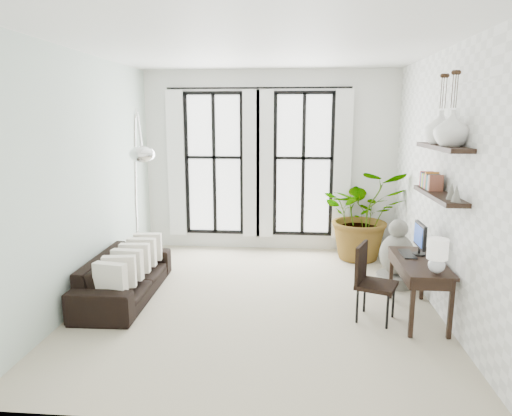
# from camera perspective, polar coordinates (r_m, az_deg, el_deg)

# --- Properties ---
(floor) EXTENTS (5.00, 5.00, 0.00)m
(floor) POSITION_cam_1_polar(r_m,az_deg,el_deg) (6.16, 0.31, -11.48)
(floor) COLOR #B4AB8F
(floor) RESTS_ON ground
(ceiling) EXTENTS (5.00, 5.00, 0.00)m
(ceiling) POSITION_cam_1_polar(r_m,az_deg,el_deg) (5.74, 0.34, 19.47)
(ceiling) COLOR white
(ceiling) RESTS_ON wall_back
(wall_left) EXTENTS (0.00, 5.00, 5.00)m
(wall_left) POSITION_cam_1_polar(r_m,az_deg,el_deg) (6.32, -20.49, 3.46)
(wall_left) COLOR silver
(wall_left) RESTS_ON floor
(wall_right) EXTENTS (0.00, 5.00, 5.00)m
(wall_right) POSITION_cam_1_polar(r_m,az_deg,el_deg) (5.99, 22.33, 2.93)
(wall_right) COLOR white
(wall_right) RESTS_ON floor
(wall_back) EXTENTS (4.50, 0.00, 4.50)m
(wall_back) POSITION_cam_1_polar(r_m,az_deg,el_deg) (8.21, 1.72, 5.79)
(wall_back) COLOR white
(wall_back) RESTS_ON floor
(windows) EXTENTS (3.26, 0.13, 2.65)m
(windows) POSITION_cam_1_polar(r_m,az_deg,el_deg) (8.16, 0.28, 5.48)
(windows) COLOR white
(windows) RESTS_ON wall_back
(wall_shelves) EXTENTS (0.25, 1.30, 0.60)m
(wall_shelves) POSITION_cam_1_polar(r_m,az_deg,el_deg) (5.65, 21.97, 3.81)
(wall_shelves) COLOR black
(wall_shelves) RESTS_ON wall_right
(sofa) EXTENTS (0.82, 1.99, 0.58)m
(sofa) POSITION_cam_1_polar(r_m,az_deg,el_deg) (6.43, -16.08, -8.18)
(sofa) COLOR black
(sofa) RESTS_ON floor
(throw_pillows) EXTENTS (0.40, 1.52, 0.40)m
(throw_pillows) POSITION_cam_1_polar(r_m,az_deg,el_deg) (6.33, -15.33, -6.44)
(throw_pillows) COLOR silver
(throw_pillows) RESTS_ON sofa
(plant) EXTENTS (1.45, 1.27, 1.55)m
(plant) POSITION_cam_1_polar(r_m,az_deg,el_deg) (7.90, 13.25, -0.79)
(plant) COLOR #2D7228
(plant) RESTS_ON floor
(desk) EXTENTS (0.51, 1.21, 1.11)m
(desk) POSITION_cam_1_polar(r_m,az_deg,el_deg) (5.73, 19.91, -6.67)
(desk) COLOR black
(desk) RESTS_ON floor
(desk_chair) EXTENTS (0.57, 0.57, 0.92)m
(desk_chair) POSITION_cam_1_polar(r_m,az_deg,el_deg) (5.62, 14.02, -8.38)
(desk_chair) COLOR black
(desk_chair) RESTS_ON floor
(arc_lamp) EXTENTS (0.75, 1.13, 2.49)m
(arc_lamp) POSITION_cam_1_polar(r_m,az_deg,el_deg) (6.47, -14.63, 6.59)
(arc_lamp) COLOR silver
(arc_lamp) RESTS_ON floor
(buddha) EXTENTS (0.54, 0.54, 0.97)m
(buddha) POSITION_cam_1_polar(r_m,az_deg,el_deg) (6.87, 17.16, -5.95)
(buddha) COLOR gray
(buddha) RESTS_ON floor
(vase_a) EXTENTS (0.37, 0.37, 0.38)m
(vase_a) POSITION_cam_1_polar(r_m,az_deg,el_deg) (5.34, 23.29, 9.14)
(vase_a) COLOR white
(vase_a) RESTS_ON shelf_upper
(vase_b) EXTENTS (0.37, 0.37, 0.38)m
(vase_b) POSITION_cam_1_polar(r_m,az_deg,el_deg) (5.72, 22.04, 9.31)
(vase_b) COLOR white
(vase_b) RESTS_ON shelf_upper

